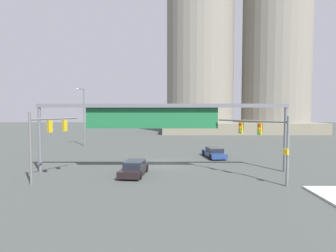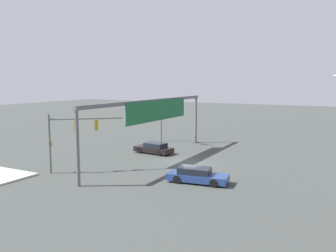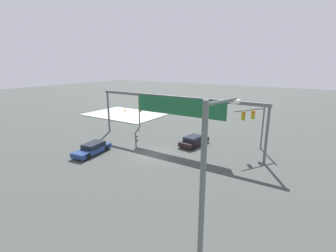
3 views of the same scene
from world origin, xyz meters
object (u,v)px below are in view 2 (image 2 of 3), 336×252
object	(u,v)px
traffic_signal_near_corner	(71,132)
sedan_car_waiting_far	(197,175)
sedan_car_approaching	(154,148)
traffic_signal_opposite_side	(166,114)

from	to	relation	value
traffic_signal_near_corner	sedan_car_waiting_far	bearing A→B (deg)	-30.38
sedan_car_approaching	sedan_car_waiting_far	bearing A→B (deg)	143.15
traffic_signal_opposite_side	sedan_car_waiting_far	distance (m)	18.77
sedan_car_approaching	traffic_signal_near_corner	bearing A→B (deg)	84.16
sedan_car_waiting_far	sedan_car_approaching	bearing A→B (deg)	129.32
sedan_car_approaching	sedan_car_waiting_far	xyz separation A→B (m)	(8.32, 8.83, 0.00)
sedan_car_approaching	traffic_signal_opposite_side	bearing A→B (deg)	-66.41
sedan_car_approaching	sedan_car_waiting_far	size ratio (longest dim) A/B	0.92
traffic_signal_opposite_side	sedan_car_waiting_far	world-z (taller)	traffic_signal_opposite_side
traffic_signal_near_corner	sedan_car_approaching	bearing A→B (deg)	36.38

